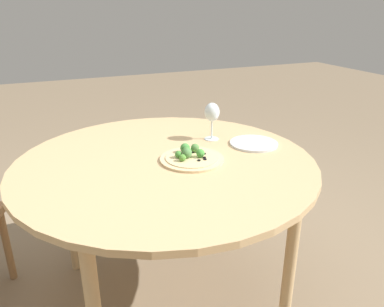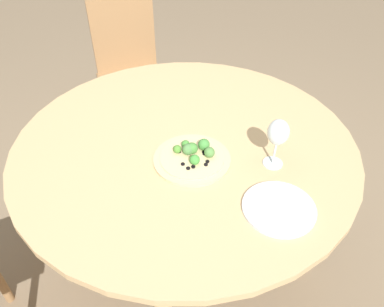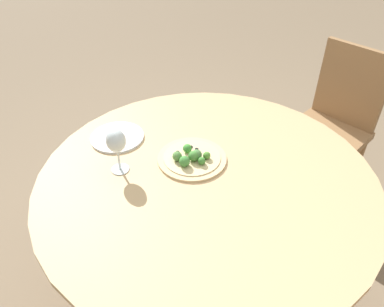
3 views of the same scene
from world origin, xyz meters
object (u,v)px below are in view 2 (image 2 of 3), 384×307
at_px(pizza, 193,156).
at_px(plate_near, 279,208).
at_px(chair, 131,72).
at_px(wine_glass, 278,134).

bearing_deg(pizza, plate_near, -170.75).
xyz_separation_m(chair, plate_near, (-1.43, 0.34, 0.25)).
xyz_separation_m(chair, pizza, (-1.09, 0.40, 0.26)).
xyz_separation_m(pizza, plate_near, (-0.34, -0.06, -0.01)).
xyz_separation_m(chair, wine_glass, (-1.28, 0.20, 0.37)).
distance_m(chair, plate_near, 1.49).
distance_m(wine_glass, plate_near, 0.24).
height_order(chair, pizza, chair).
bearing_deg(pizza, wine_glass, -133.99).
relative_size(chair, plate_near, 3.97).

